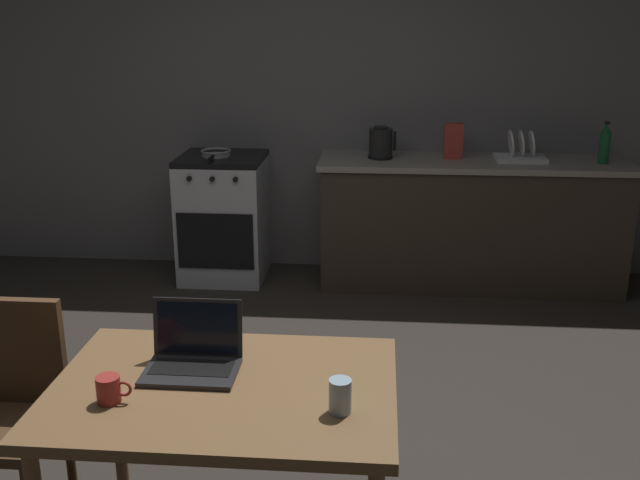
{
  "coord_description": "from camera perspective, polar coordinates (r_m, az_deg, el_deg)",
  "views": [
    {
      "loc": [
        0.58,
        -2.9,
        1.93
      ],
      "look_at": [
        0.29,
        0.64,
        0.8
      ],
      "focal_mm": 41.16,
      "sensor_mm": 36.0,
      "label": 1
    }
  ],
  "objects": [
    {
      "name": "laptop",
      "position": [
        2.61,
        -9.84,
        -8.95
      ],
      "size": [
        0.32,
        0.25,
        0.23
      ],
      "rotation": [
        0.0,
        0.0,
        0.19
      ],
      "color": "#232326",
      "rests_on": "dining_table"
    },
    {
      "name": "dining_table",
      "position": [
        2.56,
        -7.46,
        -12.57
      ],
      "size": [
        1.16,
        0.81,
        0.72
      ],
      "color": "brown",
      "rests_on": "ground_plane"
    },
    {
      "name": "drinking_glass",
      "position": [
        2.32,
        1.58,
        -12.03
      ],
      "size": [
        0.07,
        0.07,
        0.11
      ],
      "color": "#99B7C6",
      "rests_on": "dining_table"
    },
    {
      "name": "ground_plane",
      "position": [
        3.53,
        -5.79,
        -15.61
      ],
      "size": [
        12.0,
        12.0,
        0.0
      ],
      "primitive_type": "plane",
      "color": "#2D2823"
    },
    {
      "name": "kitchen_counter",
      "position": [
        5.36,
        11.59,
        1.35
      ],
      "size": [
        2.16,
        0.64,
        0.92
      ],
      "color": "#382D23",
      "rests_on": "ground_plane"
    },
    {
      "name": "cereal_box",
      "position": [
        5.23,
        10.33,
        7.56
      ],
      "size": [
        0.13,
        0.05,
        0.25
      ],
      "color": "#B2382D",
      "rests_on": "kitchen_counter"
    },
    {
      "name": "electric_kettle",
      "position": [
        5.19,
        4.75,
        7.52
      ],
      "size": [
        0.19,
        0.17,
        0.23
      ],
      "color": "black",
      "rests_on": "kitchen_counter"
    },
    {
      "name": "frying_pan",
      "position": [
        5.31,
        -8.12,
        6.72
      ],
      "size": [
        0.22,
        0.39,
        0.05
      ],
      "color": "gray",
      "rests_on": "stove_oven"
    },
    {
      "name": "bottle",
      "position": [
        5.36,
        21.27,
        6.99
      ],
      "size": [
        0.07,
        0.07,
        0.28
      ],
      "color": "#19592D",
      "rests_on": "kitchen_counter"
    },
    {
      "name": "stove_oven",
      "position": [
        5.44,
        -7.49,
        1.77
      ],
      "size": [
        0.6,
        0.62,
        0.92
      ],
      "color": "#B7BABF",
      "rests_on": "ground_plane"
    },
    {
      "name": "chair",
      "position": [
        3.02,
        -23.11,
        -11.67
      ],
      "size": [
        0.4,
        0.4,
        0.9
      ],
      "rotation": [
        0.0,
        0.0,
        0.03
      ],
      "color": "#4C331E",
      "rests_on": "ground_plane"
    },
    {
      "name": "coffee_mug",
      "position": [
        2.47,
        -16.07,
        -11.1
      ],
      "size": [
        0.12,
        0.08,
        0.09
      ],
      "color": "#9E2D28",
      "rests_on": "dining_table"
    },
    {
      "name": "back_wall",
      "position": [
        5.51,
        1.78,
        11.07
      ],
      "size": [
        6.4,
        0.1,
        2.6
      ],
      "primitive_type": "cube",
      "color": "slate",
      "rests_on": "ground_plane"
    },
    {
      "name": "dish_rack",
      "position": [
        5.29,
        15.32,
        6.48
      ],
      "size": [
        0.34,
        0.26,
        0.21
      ],
      "color": "silver",
      "rests_on": "kitchen_counter"
    }
  ]
}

